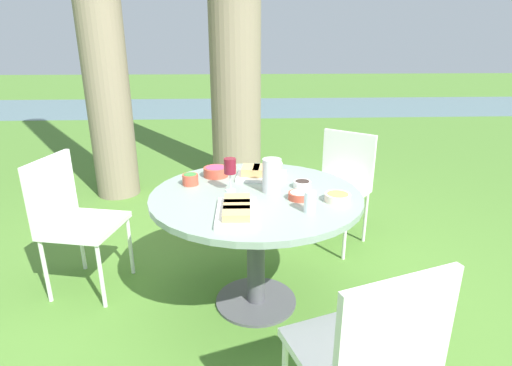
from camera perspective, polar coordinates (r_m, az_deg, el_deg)
ground_plane at (r=2.64m, az=0.00°, el=-16.58°), size 40.00×40.00×0.00m
river_strip at (r=10.46m, az=-2.37°, el=10.80°), size 40.00×3.37×0.01m
dining_table at (r=2.33m, az=0.00°, el=-4.07°), size 1.21×1.21×0.74m
chair_near_left at (r=3.24m, az=11.95°, el=0.48°), size 0.61×0.61×0.89m
chair_near_right at (r=2.79m, az=-24.81°, el=-4.02°), size 0.50×0.52×0.89m
chair_far_back at (r=1.57m, az=15.89°, el=-22.08°), size 0.55×0.54×0.89m
water_pitcher at (r=2.27m, az=2.26°, el=1.09°), size 0.12×0.11×0.19m
wine_glass at (r=2.28m, az=-3.74°, el=2.25°), size 0.07×0.07×0.19m
platter_bread_main at (r=1.99m, az=-2.75°, el=-3.80°), size 0.21×0.37×0.06m
platter_charcuterie at (r=2.54m, az=0.83°, el=1.50°), size 0.34×0.27×0.07m
bowl_fries at (r=2.20m, az=11.58°, el=-1.97°), size 0.14×0.14×0.04m
bowl_salad at (r=2.44m, az=-9.37°, el=0.59°), size 0.10×0.10×0.07m
bowl_olives at (r=2.38m, az=6.62°, el=-0.14°), size 0.10×0.10×0.04m
bowl_dip_red at (r=2.57m, az=-5.77°, el=1.68°), size 0.16×0.16×0.06m
bowl_dip_cream at (r=2.20m, az=6.21°, el=-1.76°), size 0.12×0.12×0.04m
cup_water_near at (r=2.03m, az=7.70°, el=-2.68°), size 0.06×0.06×0.11m
handbag at (r=3.52m, az=-7.84°, el=-4.66°), size 0.30×0.14×0.37m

